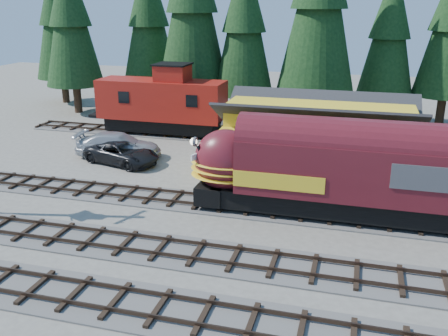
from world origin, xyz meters
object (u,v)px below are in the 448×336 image
(depot, at_px, (318,133))
(locomotive, at_px, (324,174))
(caboose, at_px, (162,103))
(pickup_truck_a, at_px, (122,153))
(pickup_truck_b, at_px, (118,146))

(depot, height_order, locomotive, depot)
(locomotive, bearing_deg, caboose, 136.86)
(pickup_truck_a, xyz_separation_m, pickup_truck_b, (-0.91, 1.24, 0.14))
(depot, relative_size, caboose, 1.16)
(depot, relative_size, pickup_truck_b, 2.01)
(depot, xyz_separation_m, caboose, (-13.93, 7.50, -0.16))
(pickup_truck_a, bearing_deg, caboose, 17.43)
(pickup_truck_b, bearing_deg, depot, -96.71)
(depot, relative_size, pickup_truck_a, 2.28)
(caboose, distance_m, pickup_truck_a, 8.72)
(pickup_truck_a, bearing_deg, pickup_truck_b, 51.67)
(locomotive, height_order, pickup_truck_b, locomotive)
(locomotive, bearing_deg, pickup_truck_b, 156.50)
(locomotive, height_order, caboose, caboose)
(locomotive, xyz_separation_m, pickup_truck_a, (-14.66, 5.53, -1.67))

